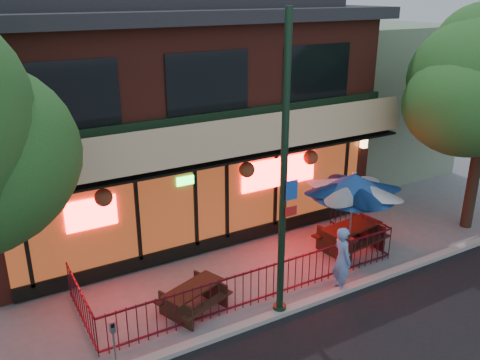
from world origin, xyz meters
The scene contains 11 objects.
ground centered at (0.00, 0.00, 0.00)m, with size 80.00×80.00×0.00m, color gray.
curb centered at (0.00, -0.50, 0.06)m, with size 80.00×0.25×0.12m, color #999993.
restaurant_building centered at (0.00, 7.11, 4.13)m, with size 12.96×9.49×8.05m.
neighbor_building centered at (9.00, 7.70, 3.00)m, with size 6.00×7.00×6.00m, color slate.
patio_fence centered at (0.00, 0.50, 0.63)m, with size 8.44×2.62×1.00m.
street_light centered at (0.00, -0.40, 3.15)m, with size 0.43×0.32×7.00m.
picnic_table_left centered at (-1.75, 0.70, 0.43)m, with size 1.85×1.64×0.66m.
picnic_table_right centered at (3.60, 1.16, 0.52)m, with size 2.03×1.65×0.80m.
patio_umbrella centered at (3.16, 0.76, 2.30)m, with size 2.36×2.36×2.70m.
pedestrian centered at (1.92, -0.35, 0.89)m, with size 0.65×0.43×1.77m, color #668DCC.
parking_meter_near centered at (-4.00, -0.40, 0.81)m, with size 0.11×0.10×1.19m.
Camera 1 is at (-5.98, -8.86, 7.28)m, focal length 38.00 mm.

